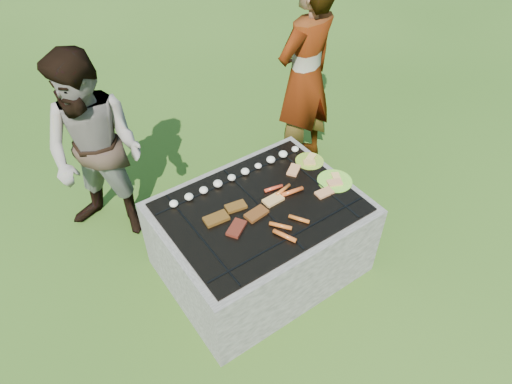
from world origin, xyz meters
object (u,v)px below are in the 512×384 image
Objects in this scene: fire_pit at (260,240)px; bystander at (96,153)px; plate_far at (310,161)px; cook at (305,77)px; plate_near at (335,181)px.

fire_pit is 1.28m from bystander.
fire_pit is at bearing -162.74° from plate_far.
cook reaches higher than bystander.
plate_near is at bearing 8.89° from bystander.
bystander reaches higher than fire_pit.
plate_far is 0.17× the size of bystander.
cook reaches higher than plate_far.
bystander reaches higher than plate_far.
bystander is at bearing -13.26° from cook.
plate_near is (-0.00, -0.27, 0.00)m from plate_far.
plate_near is at bearing 54.07° from cook.
fire_pit is 0.78× the size of cook.
bystander is (-1.26, 1.07, 0.13)m from plate_near.
fire_pit is 0.88× the size of bystander.
plate_far reaches higher than fire_pit.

